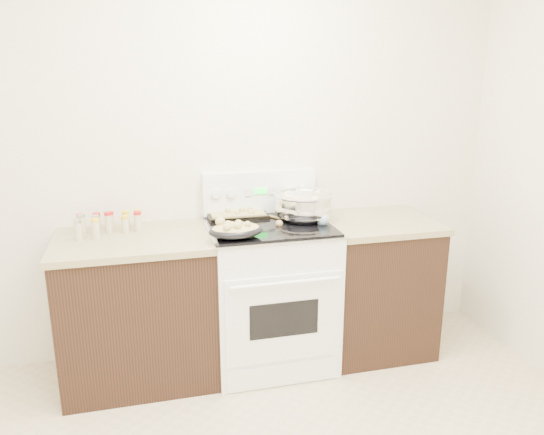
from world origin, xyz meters
name	(u,v)px	position (x,y,z in m)	size (l,w,h in m)	color
room_shell	(271,126)	(0.00, 0.00, 1.70)	(4.10, 3.60, 2.75)	silver
counter_left	(139,308)	(-0.48, 1.43, 0.46)	(0.93, 0.67, 0.92)	black
counter_right	(373,284)	(1.08, 1.43, 0.46)	(0.73, 0.67, 0.92)	black
kitchen_range	(270,291)	(0.35, 1.42, 0.49)	(0.78, 0.73, 1.22)	white
mixing_bowl	(303,206)	(0.58, 1.48, 1.03)	(0.39, 0.39, 0.22)	silver
roasting_pan	(235,230)	(0.09, 1.20, 0.99)	(0.32, 0.23, 0.11)	black
baking_sheet	(237,213)	(0.19, 1.66, 0.96)	(0.39, 0.27, 0.06)	black
wooden_spoon	(281,222)	(0.42, 1.41, 0.95)	(0.16, 0.23, 0.04)	tan
blue_ladle	(322,218)	(0.67, 1.36, 0.98)	(0.12, 0.29, 0.11)	#83AFC4
spice_jars	(107,223)	(-0.63, 1.56, 0.98)	(0.38, 0.24, 0.13)	#BFB28C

